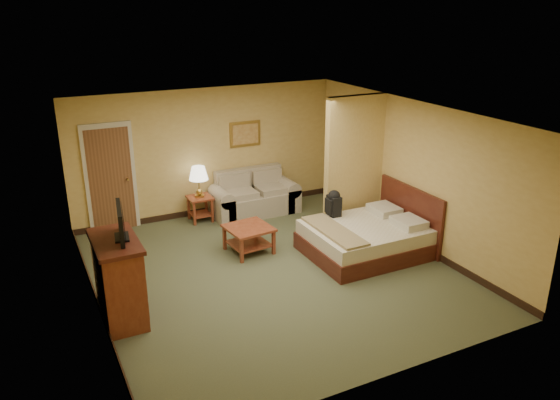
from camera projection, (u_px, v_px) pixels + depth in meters
floor at (272, 272)px, 8.96m from camera, size 6.00×6.00×0.00m
ceiling at (271, 115)px, 8.06m from camera, size 6.00×6.00×0.00m
back_wall at (208, 152)px, 11.03m from camera, size 5.50×0.02×2.60m
left_wall at (88, 228)px, 7.36m from camera, size 0.02×6.00×2.60m
right_wall at (411, 174)px, 9.66m from camera, size 0.02×6.00×2.60m
partition at (354, 165)px, 10.19m from camera, size 1.20×0.15×2.60m
door at (111, 179)px, 10.28m from camera, size 0.94×0.16×2.10m
baseboard at (210, 210)px, 11.45m from camera, size 5.50×0.02×0.12m
loveseat at (254, 199)px, 11.36m from camera, size 1.79×0.83×0.90m
side_table at (200, 205)px, 10.93m from camera, size 0.46×0.46×0.51m
table_lamp at (198, 174)px, 10.71m from camera, size 0.38×0.38×0.63m
coffee_table at (249, 234)px, 9.56m from camera, size 0.81×0.81×0.48m
wall_picture at (245, 134)px, 11.25m from camera, size 0.68×0.04×0.53m
dresser at (119, 279)px, 7.45m from camera, size 0.59×1.12×1.20m
tv at (120, 224)px, 7.22m from camera, size 0.23×0.73×0.45m
bed at (368, 237)px, 9.53m from camera, size 1.98×1.68×1.09m
backpack at (334, 202)px, 9.79m from camera, size 0.22×0.28×0.48m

